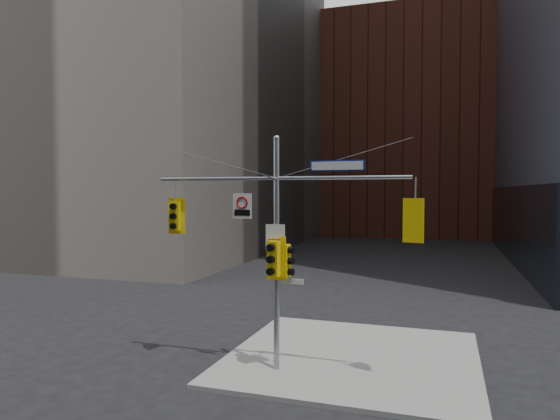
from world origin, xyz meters
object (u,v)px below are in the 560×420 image
Objects in this scene: traffic_light_west_arm at (175,216)px; street_sign_blade at (337,166)px; traffic_light_pole_side at (287,261)px; regulatory_sign_arm at (242,205)px; signal_assembly at (276,230)px; traffic_light_pole_front at (274,259)px; traffic_light_east_arm at (415,220)px.

traffic_light_west_arm is 5.59m from street_sign_blade.
traffic_light_west_arm is at bearing 97.63° from traffic_light_pole_side.
regulatory_sign_arm is (2.39, -0.03, 0.38)m from traffic_light_west_arm.
traffic_light_pole_side is 2.21m from regulatory_sign_arm.
traffic_light_pole_front is (0.00, -0.27, -0.84)m from signal_assembly.
traffic_light_west_arm is 1.50× the size of regulatory_sign_arm.
regulatory_sign_arm is at bearing -177.33° from street_sign_blade.
traffic_light_west_arm is at bearing 179.79° from signal_assembly.
traffic_light_west_arm reaches higher than traffic_light_pole_side.
traffic_light_west_arm is at bearing 14.25° from traffic_light_east_arm.
traffic_light_east_arm is (7.59, -0.01, -0.00)m from traffic_light_west_arm.
traffic_light_pole_side is 0.75× the size of traffic_light_pole_front.
regulatory_sign_arm is (-1.44, -0.02, 1.68)m from traffic_light_pole_side.
signal_assembly is at bearing 14.35° from traffic_light_east_arm.
traffic_light_pole_side is 0.61× the size of street_sign_blade.
street_sign_blade reaches higher than traffic_light_pole_front.
signal_assembly is 4.91× the size of street_sign_blade.
traffic_light_west_arm is at bearing -177.44° from traffic_light_pole_front.
regulatory_sign_arm reaches higher than traffic_light_pole_front.
street_sign_blade is (5.37, -0.01, 1.55)m from traffic_light_west_arm.
regulatory_sign_arm is at bearing 174.72° from traffic_light_pole_front.
traffic_light_pole_side is (-3.76, 0.00, -1.30)m from traffic_light_east_arm.
traffic_light_pole_side is (0.32, 0.00, -0.92)m from signal_assembly.
traffic_light_pole_front reaches higher than traffic_light_pole_side.
traffic_light_pole_front is 3.35m from street_sign_blade.
traffic_light_east_arm is 4.27m from traffic_light_pole_front.
street_sign_blade is (1.54, 0.00, 2.85)m from traffic_light_pole_side.
regulatory_sign_arm is (-1.12, 0.25, 1.59)m from traffic_light_pole_front.
street_sign_blade is at bearing -11.19° from traffic_light_west_arm.
traffic_light_west_arm is 2.42m from regulatory_sign_arm.
traffic_light_pole_front is at bearing 18.09° from traffic_light_east_arm.
street_sign_blade is 3.21m from regulatory_sign_arm.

